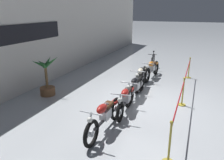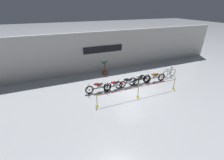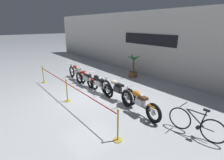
{
  "view_description": "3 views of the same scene",
  "coord_description": "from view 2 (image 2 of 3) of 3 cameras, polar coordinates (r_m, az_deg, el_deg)",
  "views": [
    {
      "loc": [
        -7.65,
        -1.5,
        3.28
      ],
      "look_at": [
        -0.96,
        1.2,
        0.95
      ],
      "focal_mm": 35.0,
      "sensor_mm": 36.0,
      "label": 1
    },
    {
      "loc": [
        -5.66,
        -9.73,
        6.57
      ],
      "look_at": [
        -1.38,
        0.98,
        0.76
      ],
      "focal_mm": 24.0,
      "sensor_mm": 36.0,
      "label": 2
    },
    {
      "loc": [
        6.99,
        -4.0,
        3.35
      ],
      "look_at": [
        0.12,
        1.33,
        0.56
      ],
      "focal_mm": 28.0,
      "sensor_mm": 36.0,
      "label": 3
    }
  ],
  "objects": [
    {
      "name": "stanchion_mid_right",
      "position": [
        14.06,
        22.51,
        -1.68
      ],
      "size": [
        0.28,
        0.28,
        1.05
      ],
      "color": "gold",
      "rests_on": "ground"
    },
    {
      "name": "motorcycle_orange_4",
      "position": [
        14.66,
        15.89,
        1.05
      ],
      "size": [
        2.25,
        0.62,
        0.94
      ],
      "color": "black",
      "rests_on": "ground"
    },
    {
      "name": "back_wall",
      "position": [
        16.51,
        -0.94,
        11.04
      ],
      "size": [
        28.0,
        0.29,
        4.2
      ],
      "color": "silver",
      "rests_on": "ground"
    },
    {
      "name": "stanchion_mid_left",
      "position": [
        12.02,
        9.92,
        -4.82
      ],
      "size": [
        0.28,
        0.28,
        1.05
      ],
      "color": "gold",
      "rests_on": "ground"
    },
    {
      "name": "bicycle",
      "position": [
        16.2,
        20.93,
        2.52
      ],
      "size": [
        1.77,
        0.48,
        0.98
      ],
      "color": "black",
      "rests_on": "ground"
    },
    {
      "name": "potted_palm_left_of_row",
      "position": [
        15.66,
        -2.78,
        4.4
      ],
      "size": [
        1.06,
        0.98,
        1.65
      ],
      "color": "brown",
      "rests_on": "ground"
    },
    {
      "name": "ground_plane",
      "position": [
        13.03,
        7.25,
        -3.76
      ],
      "size": [
        120.0,
        120.0,
        0.0
      ],
      "primitive_type": "plane",
      "color": "#B2B7BC"
    },
    {
      "name": "motorcycle_black_2",
      "position": [
        13.25,
        5.95,
        -0.88
      ],
      "size": [
        2.37,
        0.62,
        0.92
      ],
      "color": "black",
      "rests_on": "ground"
    },
    {
      "name": "motorcycle_cream_3",
      "position": [
        13.93,
        10.45,
        0.39
      ],
      "size": [
        2.32,
        0.62,
        0.97
      ],
      "color": "black",
      "rests_on": "ground"
    },
    {
      "name": "stanchion_far_left",
      "position": [
        11.35,
        5.05,
        -4.56
      ],
      "size": [
        7.02,
        0.28,
        1.05
      ],
      "color": "gold",
      "rests_on": "ground"
    },
    {
      "name": "motorcycle_red_1",
      "position": [
        12.76,
        1.12,
        -1.89
      ],
      "size": [
        2.13,
        0.62,
        0.91
      ],
      "color": "black",
      "rests_on": "ground"
    },
    {
      "name": "motorcycle_red_0",
      "position": [
        12.46,
        -5.19,
        -2.68
      ],
      "size": [
        2.27,
        0.62,
        0.94
      ],
      "color": "black",
      "rests_on": "ground"
    }
  ]
}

